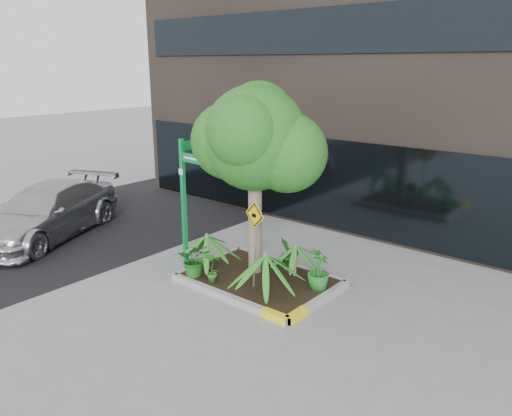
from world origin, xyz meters
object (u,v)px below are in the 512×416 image
Objects in this scene: street_sign_post at (187,192)px; parked_car at (47,212)px; tree at (255,138)px; cattle_sign at (255,230)px.

parked_car is at bearing -166.44° from street_sign_post.
street_sign_post is at bearing -14.09° from parked_car.
tree reaches higher than cattle_sign.
parked_car is at bearing -161.06° from cattle_sign.
cattle_sign is (0.53, -0.65, -1.78)m from tree.
tree is 2.01m from street_sign_post.
cattle_sign is at bearing 7.92° from street_sign_post.
parked_car is 1.59× the size of street_sign_post.
street_sign_post reaches higher than parked_car.
tree is 6.97m from parked_car.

